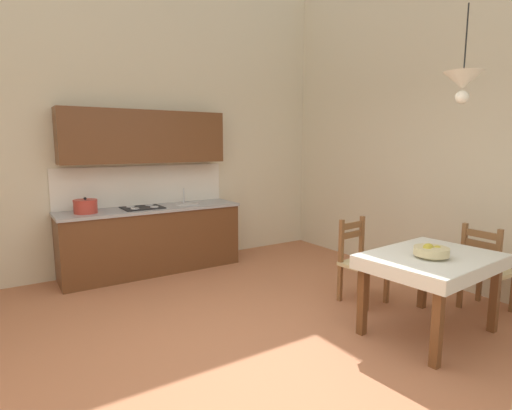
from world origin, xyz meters
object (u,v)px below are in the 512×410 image
at_px(dining_table, 431,270).
at_px(fruit_bowl, 431,251).
at_px(dining_chair_kitchen_side, 361,263).
at_px(pendant_lamp, 463,81).
at_px(dining_chair_window_side, 486,270).
at_px(kitchen_cabinetry, 150,210).

height_order(dining_table, fruit_bowl, fruit_bowl).
height_order(dining_table, dining_chair_kitchen_side, dining_chair_kitchen_side).
bearing_deg(pendant_lamp, dining_chair_window_side, 7.44).
height_order(kitchen_cabinetry, fruit_bowl, kitchen_cabinetry).
xyz_separation_m(kitchen_cabinetry, pendant_lamp, (1.61, -3.39, 1.42)).
height_order(kitchen_cabinetry, pendant_lamp, pendant_lamp).
bearing_deg(dining_chair_kitchen_side, fruit_bowl, -99.81).
xyz_separation_m(kitchen_cabinetry, fruit_bowl, (1.44, -3.31, -0.04)).
bearing_deg(fruit_bowl, pendant_lamp, -23.86).
relative_size(fruit_bowl, pendant_lamp, 0.37).
bearing_deg(pendant_lamp, kitchen_cabinetry, 115.44).
bearing_deg(fruit_bowl, dining_chair_window_side, 2.05).
bearing_deg(dining_table, kitchen_cabinetry, 115.22).
distance_m(fruit_bowl, pendant_lamp, 1.47).
bearing_deg(fruit_bowl, dining_table, 27.80).
relative_size(kitchen_cabinetry, dining_table, 1.91).
distance_m(dining_table, dining_chair_kitchen_side, 0.92).
distance_m(dining_chair_kitchen_side, pendant_lamp, 2.10).
bearing_deg(fruit_bowl, dining_chair_kitchen_side, 80.19).
height_order(dining_table, pendant_lamp, pendant_lamp).
bearing_deg(kitchen_cabinetry, pendant_lamp, -64.56).
height_order(fruit_bowl, pendant_lamp, pendant_lamp).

